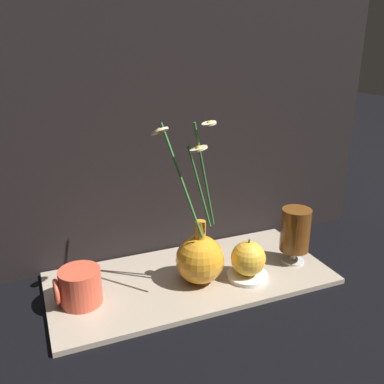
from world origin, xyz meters
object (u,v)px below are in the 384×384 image
(vase_with_flowers, at_px, (200,257))
(orange_fruit, at_px, (248,258))
(yellow_mug, at_px, (79,287))
(tea_glass, at_px, (295,231))

(vase_with_flowers, xyz_separation_m, orange_fruit, (0.11, -0.03, -0.01))
(vase_with_flowers, xyz_separation_m, yellow_mug, (-0.27, 0.02, -0.02))
(orange_fruit, bearing_deg, tea_glass, 9.74)
(vase_with_flowers, height_order, orange_fruit, vase_with_flowers)
(tea_glass, xyz_separation_m, orange_fruit, (-0.14, -0.02, -0.03))
(vase_with_flowers, relative_size, tea_glass, 2.69)
(vase_with_flowers, height_order, tea_glass, vase_with_flowers)
(orange_fruit, bearing_deg, vase_with_flowers, 165.63)
(yellow_mug, bearing_deg, tea_glass, -2.37)
(tea_glass, bearing_deg, orange_fruit, -170.26)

